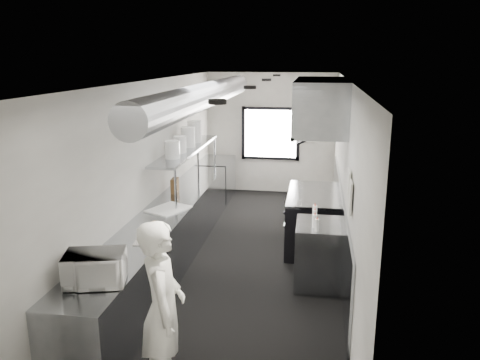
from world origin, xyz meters
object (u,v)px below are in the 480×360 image
at_px(exhaust_hood, 320,105).
at_px(cutting_board, 168,209).
at_px(pass_shelf, 187,150).
at_px(knife_block, 175,186).
at_px(squeeze_bottle_e, 315,211).
at_px(bottle_station, 319,254).
at_px(squeeze_bottle_a, 317,225).
at_px(deli_tub_a, 82,273).
at_px(small_plate, 155,228).
at_px(plate_stack_a, 172,150).
at_px(prep_counter, 166,239).
at_px(far_work_table, 216,179).
at_px(microwave, 95,268).
at_px(squeeze_bottle_c, 315,216).
at_px(plate_stack_c, 188,137).
at_px(squeeze_bottle_b, 315,221).
at_px(squeeze_bottle_d, 315,212).
at_px(deli_tub_b, 97,262).
at_px(line_cook, 163,309).
at_px(plate_stack_b, 180,144).
at_px(range, 312,220).
at_px(plate_stack_d, 194,132).

height_order(exhaust_hood, cutting_board, exhaust_hood).
bearing_deg(pass_shelf, knife_block, -100.04).
bearing_deg(squeeze_bottle_e, bottle_station, -73.45).
relative_size(knife_block, squeeze_bottle_a, 1.48).
height_order(deli_tub_a, small_plate, deli_tub_a).
bearing_deg(plate_stack_a, prep_counter, -85.76).
bearing_deg(squeeze_bottle_e, prep_counter, -178.29).
distance_m(far_work_table, microwave, 6.10).
height_order(prep_counter, squeeze_bottle_c, squeeze_bottle_c).
relative_size(knife_block, plate_stack_c, 0.69).
bearing_deg(prep_counter, squeeze_bottle_b, -9.17).
xyz_separation_m(squeeze_bottle_a, squeeze_bottle_d, (-0.03, 0.49, 0.01)).
bearing_deg(squeeze_bottle_a, plate_stack_a, 153.47).
xyz_separation_m(deli_tub_b, squeeze_bottle_e, (2.36, 2.05, 0.05)).
height_order(far_work_table, squeeze_bottle_b, squeeze_bottle_b).
distance_m(knife_block, plate_stack_c, 0.99).
distance_m(exhaust_hood, knife_block, 2.75).
height_order(line_cook, deli_tub_b, line_cook).
bearing_deg(plate_stack_b, deli_tub_b, -91.44).
bearing_deg(plate_stack_a, microwave, -88.39).
distance_m(knife_block, squeeze_bottle_b, 2.71).
xyz_separation_m(range, plate_stack_b, (-2.25, -0.07, 1.24)).
xyz_separation_m(far_work_table, plate_stack_b, (-0.06, -2.57, 1.26)).
xyz_separation_m(line_cook, squeeze_bottle_c, (1.37, 2.56, 0.12)).
relative_size(range, small_plate, 8.88).
distance_m(cutting_board, plate_stack_d, 2.24).
bearing_deg(squeeze_bottle_b, far_work_table, 118.73).
bearing_deg(plate_stack_b, deli_tub_a, -91.90).
bearing_deg(squeeze_bottle_c, plate_stack_d, 134.91).
height_order(bottle_station, deli_tub_b, deli_tub_b).
xyz_separation_m(pass_shelf, cutting_board, (0.08, -1.42, -0.62)).
bearing_deg(deli_tub_b, squeeze_bottle_b, 34.51).
relative_size(bottle_station, knife_block, 3.61).
bearing_deg(pass_shelf, line_cook, -78.01).
xyz_separation_m(exhaust_hood, squeeze_bottle_b, (-0.02, -1.56, -1.40)).
height_order(bottle_station, squeeze_bottle_c, squeeze_bottle_c).
bearing_deg(range, pass_shelf, 172.33).
bearing_deg(squeeze_bottle_d, small_plate, -161.38).
height_order(knife_block, squeeze_bottle_c, knife_block).
relative_size(bottle_station, plate_stack_a, 3.19).
bearing_deg(cutting_board, squeeze_bottle_e, -0.27).
distance_m(far_work_table, squeeze_bottle_d, 4.36).
bearing_deg(knife_block, microwave, -91.48).
bearing_deg(deli_tub_a, range, 55.73).
bearing_deg(prep_counter, squeeze_bottle_d, -0.24).
xyz_separation_m(range, plate_stack_d, (-2.26, 0.94, 1.30)).
relative_size(squeeze_bottle_c, squeeze_bottle_e, 0.97).
height_order(exhaust_hood, squeeze_bottle_a, exhaust_hood).
distance_m(prep_counter, squeeze_bottle_a, 2.37).
relative_size(deli_tub_a, knife_block, 0.54).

